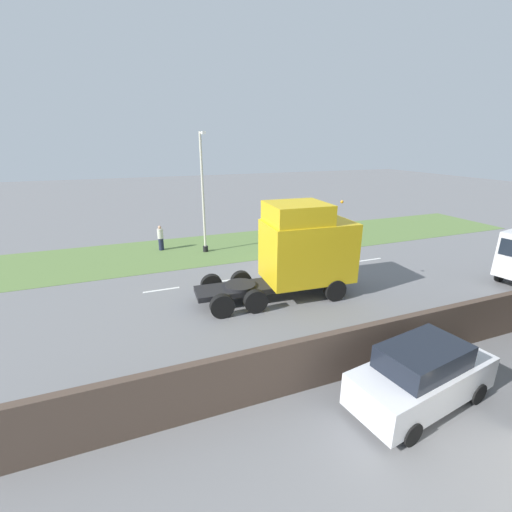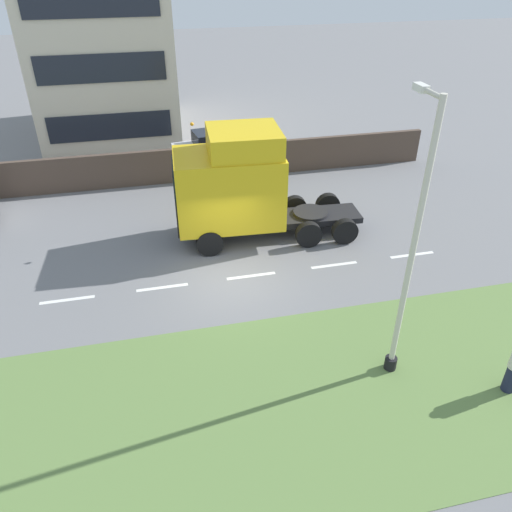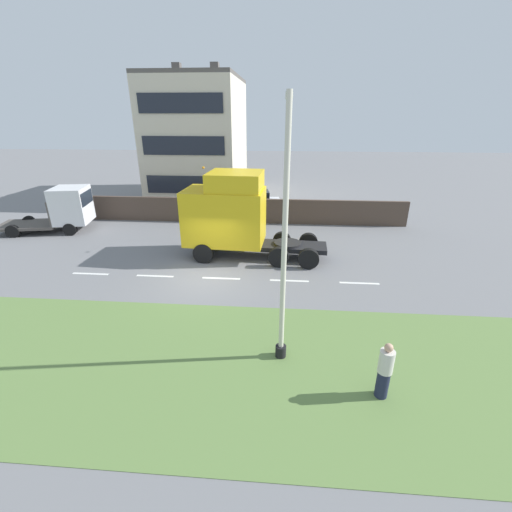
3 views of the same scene
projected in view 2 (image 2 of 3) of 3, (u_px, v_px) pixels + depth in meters
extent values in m
plane|color=slate|center=(232.00, 278.00, 18.00)|extent=(120.00, 120.00, 0.00)
cube|color=#607F42|center=(274.00, 406.00, 13.06)|extent=(7.00, 44.00, 0.01)
cube|color=white|center=(412.00, 255.00, 19.34)|extent=(0.16, 1.80, 0.00)
cube|color=white|center=(334.00, 265.00, 18.73)|extent=(0.16, 1.80, 0.00)
cube|color=white|center=(251.00, 276.00, 18.13)|extent=(0.16, 1.80, 0.00)
cube|color=white|center=(162.00, 287.00, 17.52)|extent=(0.16, 1.80, 0.00)
cube|color=white|center=(67.00, 300.00, 16.92)|extent=(0.16, 1.80, 0.00)
cube|color=#4C3D33|center=(199.00, 164.00, 24.94)|extent=(0.25, 24.00, 1.72)
cube|color=beige|center=(104.00, 49.00, 29.12)|extent=(10.50, 7.45, 9.86)
cube|color=#1E232D|center=(110.00, 127.00, 26.35)|extent=(0.08, 6.34, 1.38)
cube|color=#1E232D|center=(101.00, 68.00, 24.77)|extent=(0.08, 6.34, 1.38)
cube|color=#1E232D|center=(91.00, 2.00, 23.18)|extent=(0.08, 6.34, 1.38)
cube|color=black|center=(271.00, 220.00, 20.36)|extent=(1.86, 7.49, 0.24)
cube|color=gold|center=(229.00, 188.00, 19.31)|extent=(2.82, 4.23, 2.81)
cube|color=black|center=(176.00, 207.00, 19.35)|extent=(2.20, 0.19, 1.57)
cube|color=black|center=(174.00, 177.00, 18.69)|extent=(2.33, 0.20, 0.90)
cube|color=gold|center=(244.00, 141.00, 18.40)|extent=(2.61, 2.79, 0.90)
sphere|color=orange|center=(192.00, 124.00, 18.45)|extent=(0.14, 0.14, 0.14)
cylinder|color=black|center=(310.00, 213.00, 20.50)|extent=(1.50, 1.50, 0.12)
cylinder|color=black|center=(210.00, 243.00, 19.08)|extent=(0.38, 1.06, 1.04)
cylinder|color=black|center=(205.00, 214.00, 21.07)|extent=(0.38, 1.06, 1.04)
cylinder|color=black|center=(309.00, 235.00, 19.63)|extent=(0.38, 1.06, 1.04)
cylinder|color=black|center=(295.00, 207.00, 21.61)|extent=(0.38, 1.06, 1.04)
cylinder|color=black|center=(345.00, 231.00, 19.84)|extent=(0.38, 1.06, 1.04)
cylinder|color=black|center=(328.00, 205.00, 21.82)|extent=(0.38, 1.06, 1.04)
cube|color=silver|center=(216.00, 152.00, 26.61)|extent=(2.36, 4.61, 0.98)
cube|color=black|center=(217.00, 137.00, 26.21)|extent=(1.81, 2.61, 0.65)
cylinder|color=black|center=(194.00, 169.00, 25.76)|extent=(0.29, 0.66, 0.64)
cylinder|color=black|center=(186.00, 158.00, 27.05)|extent=(0.29, 0.66, 0.64)
cylinder|color=black|center=(246.00, 161.00, 26.65)|extent=(0.29, 0.66, 0.64)
cylinder|color=black|center=(236.00, 151.00, 27.93)|extent=(0.29, 0.66, 0.64)
cylinder|color=black|center=(390.00, 363.00, 14.12)|extent=(0.34, 0.34, 0.40)
cylinder|color=beige|center=(412.00, 254.00, 12.16)|extent=(0.15, 0.15, 7.70)
cylinder|color=beige|center=(432.00, 93.00, 10.52)|extent=(0.90, 0.11, 0.11)
cube|color=silver|center=(421.00, 88.00, 10.89)|extent=(0.44, 0.20, 0.16)
cylinder|color=#1E233D|center=(511.00, 379.00, 13.33)|extent=(0.34, 0.34, 0.84)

